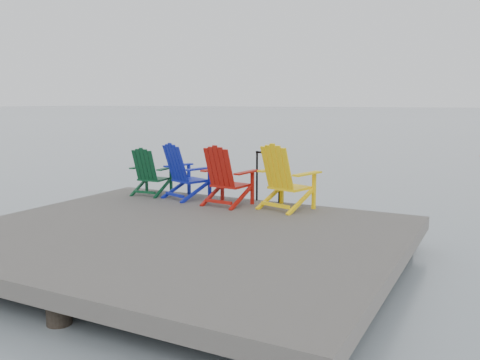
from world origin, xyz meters
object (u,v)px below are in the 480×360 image
at_px(handrail, 268,172).
at_px(chair_yellow, 285,177).
at_px(chair_red, 226,176).
at_px(chair_blue, 184,171).
at_px(chair_green, 150,172).

height_order(handrail, chair_yellow, chair_yellow).
distance_m(handrail, chair_yellow, 0.72).
relative_size(handrail, chair_red, 0.88).
bearing_deg(chair_blue, chair_green, -160.31).
height_order(chair_green, chair_yellow, chair_yellow).
xyz_separation_m(chair_red, chair_yellow, (1.02, 0.16, 0.03)).
distance_m(chair_green, chair_yellow, 2.79).
relative_size(handrail, chair_yellow, 0.83).
bearing_deg(chair_green, chair_blue, -4.45).
height_order(chair_green, chair_red, chair_red).
bearing_deg(chair_yellow, chair_blue, -164.82).
xyz_separation_m(handrail, chair_blue, (-1.47, -0.48, -0.03)).
xyz_separation_m(chair_blue, chair_yellow, (1.99, -0.01, 0.03)).
height_order(handrail, chair_blue, chair_blue).
bearing_deg(chair_red, handrail, 58.86).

